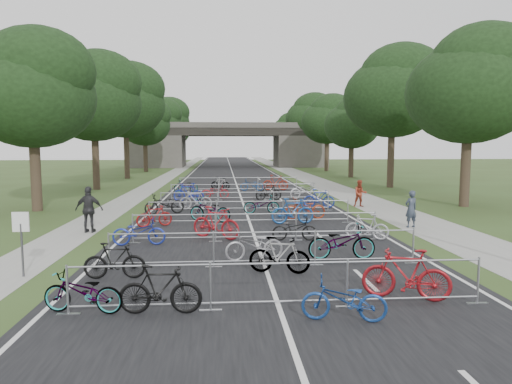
# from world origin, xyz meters

# --- Properties ---
(ground) EXTENTS (200.00, 200.00, 0.00)m
(ground) POSITION_xyz_m (0.00, 0.00, 0.00)
(ground) COLOR #35481E
(ground) RESTS_ON ground
(road) EXTENTS (11.00, 140.00, 0.01)m
(road) POSITION_xyz_m (0.00, 50.00, 0.01)
(road) COLOR black
(road) RESTS_ON ground
(sidewalk_right) EXTENTS (3.00, 140.00, 0.01)m
(sidewalk_right) POSITION_xyz_m (8.00, 50.00, 0.01)
(sidewalk_right) COLOR gray
(sidewalk_right) RESTS_ON ground
(sidewalk_left) EXTENTS (2.00, 140.00, 0.01)m
(sidewalk_left) POSITION_xyz_m (-7.50, 50.00, 0.01)
(sidewalk_left) COLOR gray
(sidewalk_left) RESTS_ON ground
(lane_markings) EXTENTS (0.12, 140.00, 0.00)m
(lane_markings) POSITION_xyz_m (0.00, 50.00, 0.00)
(lane_markings) COLOR silver
(lane_markings) RESTS_ON ground
(overpass_bridge) EXTENTS (31.00, 8.00, 7.05)m
(overpass_bridge) POSITION_xyz_m (0.00, 65.00, 3.53)
(overpass_bridge) COLOR #4C4844
(overpass_bridge) RESTS_ON ground
(park_sign) EXTENTS (0.45, 0.06, 1.83)m
(park_sign) POSITION_xyz_m (-6.80, 3.00, 1.27)
(park_sign) COLOR #4C4C51
(park_sign) RESTS_ON ground
(tree_left_0) EXTENTS (6.72, 6.72, 10.25)m
(tree_left_0) POSITION_xyz_m (-11.39, 15.93, 6.49)
(tree_left_0) COLOR #33261C
(tree_left_0) RESTS_ON ground
(tree_right_0) EXTENTS (7.17, 7.17, 10.93)m
(tree_right_0) POSITION_xyz_m (13.11, 15.93, 6.92)
(tree_right_0) COLOR #33261C
(tree_right_0) RESTS_ON ground
(tree_left_1) EXTENTS (7.56, 7.56, 11.53)m
(tree_left_1) POSITION_xyz_m (-11.39, 27.93, 7.30)
(tree_left_1) COLOR #33261C
(tree_left_1) RESTS_ON ground
(tree_right_1) EXTENTS (8.18, 8.18, 12.47)m
(tree_right_1) POSITION_xyz_m (13.11, 27.93, 7.90)
(tree_right_1) COLOR #33261C
(tree_right_1) RESTS_ON ground
(tree_left_2) EXTENTS (8.40, 8.40, 12.81)m
(tree_left_2) POSITION_xyz_m (-11.39, 39.93, 8.12)
(tree_left_2) COLOR #33261C
(tree_left_2) RESTS_ON ground
(tree_right_2) EXTENTS (6.16, 6.16, 9.39)m
(tree_right_2) POSITION_xyz_m (13.11, 39.93, 5.95)
(tree_right_2) COLOR #33261C
(tree_right_2) RESTS_ON ground
(tree_left_3) EXTENTS (6.72, 6.72, 10.25)m
(tree_left_3) POSITION_xyz_m (-11.39, 51.93, 6.49)
(tree_left_3) COLOR #33261C
(tree_left_3) RESTS_ON ground
(tree_right_3) EXTENTS (7.17, 7.17, 10.93)m
(tree_right_3) POSITION_xyz_m (13.11, 51.93, 6.92)
(tree_right_3) COLOR #33261C
(tree_right_3) RESTS_ON ground
(tree_left_4) EXTENTS (7.56, 7.56, 11.53)m
(tree_left_4) POSITION_xyz_m (-11.39, 63.93, 7.30)
(tree_left_4) COLOR #33261C
(tree_left_4) RESTS_ON ground
(tree_right_4) EXTENTS (8.18, 8.18, 12.47)m
(tree_right_4) POSITION_xyz_m (13.11, 63.93, 7.90)
(tree_right_4) COLOR #33261C
(tree_right_4) RESTS_ON ground
(tree_left_5) EXTENTS (8.40, 8.40, 12.81)m
(tree_left_5) POSITION_xyz_m (-11.39, 75.93, 8.12)
(tree_left_5) COLOR #33261C
(tree_left_5) RESTS_ON ground
(tree_right_5) EXTENTS (6.16, 6.16, 9.39)m
(tree_right_5) POSITION_xyz_m (13.11, 75.93, 5.95)
(tree_right_5) COLOR #33261C
(tree_right_5) RESTS_ON ground
(tree_left_6) EXTENTS (6.72, 6.72, 10.25)m
(tree_left_6) POSITION_xyz_m (-11.39, 87.93, 6.49)
(tree_left_6) COLOR #33261C
(tree_left_6) RESTS_ON ground
(tree_right_6) EXTENTS (7.17, 7.17, 10.93)m
(tree_right_6) POSITION_xyz_m (13.11, 87.93, 6.92)
(tree_right_6) COLOR #33261C
(tree_right_6) RESTS_ON ground
(barrier_row_0) EXTENTS (9.70, 0.08, 1.10)m
(barrier_row_0) POSITION_xyz_m (0.00, 0.00, 0.55)
(barrier_row_0) COLOR #9EA1A6
(barrier_row_0) RESTS_ON ground
(barrier_row_1) EXTENTS (9.70, 0.08, 1.10)m
(barrier_row_1) POSITION_xyz_m (0.00, 3.60, 0.55)
(barrier_row_1) COLOR #9EA1A6
(barrier_row_1) RESTS_ON ground
(barrier_row_2) EXTENTS (9.70, 0.08, 1.10)m
(barrier_row_2) POSITION_xyz_m (0.00, 7.20, 0.55)
(barrier_row_2) COLOR #9EA1A6
(barrier_row_2) RESTS_ON ground
(barrier_row_3) EXTENTS (9.70, 0.08, 1.10)m
(barrier_row_3) POSITION_xyz_m (0.00, 11.00, 0.55)
(barrier_row_3) COLOR #9EA1A6
(barrier_row_3) RESTS_ON ground
(barrier_row_4) EXTENTS (9.70, 0.08, 1.10)m
(barrier_row_4) POSITION_xyz_m (0.00, 15.00, 0.55)
(barrier_row_4) COLOR #9EA1A6
(barrier_row_4) RESTS_ON ground
(barrier_row_5) EXTENTS (9.70, 0.08, 1.10)m
(barrier_row_5) POSITION_xyz_m (0.00, 20.00, 0.55)
(barrier_row_5) COLOR #9EA1A6
(barrier_row_5) RESTS_ON ground
(barrier_row_6) EXTENTS (9.70, 0.08, 1.10)m
(barrier_row_6) POSITION_xyz_m (0.00, 26.00, 0.55)
(barrier_row_6) COLOR #9EA1A6
(barrier_row_6) RESTS_ON ground
(bike_0) EXTENTS (1.88, 0.95, 0.94)m
(bike_0) POSITION_xyz_m (-4.30, 0.04, 0.47)
(bike_0) COLOR #9EA1A6
(bike_0) RESTS_ON ground
(bike_1) EXTENTS (1.83, 0.60, 1.09)m
(bike_1) POSITION_xyz_m (-2.61, -0.12, 0.54)
(bike_1) COLOR black
(bike_1) RESTS_ON ground
(bike_2) EXTENTS (1.85, 0.95, 0.93)m
(bike_2) POSITION_xyz_m (1.24, -0.82, 0.46)
(bike_2) COLOR navy
(bike_2) RESTS_ON ground
(bike_3) EXTENTS (2.12, 1.27, 1.23)m
(bike_3) POSITION_xyz_m (3.06, 0.39, 0.61)
(bike_3) COLOR maroon
(bike_3) RESTS_ON ground
(bike_4) EXTENTS (1.68, 0.48, 1.01)m
(bike_4) POSITION_xyz_m (-4.21, 2.60, 0.50)
(bike_4) COLOR black
(bike_4) RESTS_ON ground
(bike_5) EXTENTS (1.97, 1.00, 0.99)m
(bike_5) POSITION_xyz_m (-0.26, 4.32, 0.49)
(bike_5) COLOR #939298
(bike_5) RESTS_ON ground
(bike_6) EXTENTS (1.82, 0.91, 1.05)m
(bike_6) POSITION_xyz_m (0.35, 2.81, 0.53)
(bike_6) COLOR #9EA1A6
(bike_6) RESTS_ON ground
(bike_7) EXTENTS (2.16, 0.77, 1.13)m
(bike_7) POSITION_xyz_m (2.51, 4.20, 0.56)
(bike_7) COLOR #9EA1A6
(bike_7) RESTS_ON ground
(bike_8) EXTENTS (1.93, 0.77, 1.00)m
(bike_8) POSITION_xyz_m (-4.30, 6.78, 0.50)
(bike_8) COLOR navy
(bike_8) RESTS_ON ground
(bike_9) EXTENTS (2.10, 1.61, 1.26)m
(bike_9) POSITION_xyz_m (-1.53, 7.72, 0.63)
(bike_9) COLOR maroon
(bike_9) RESTS_ON ground
(bike_10) EXTENTS (1.74, 0.69, 0.90)m
(bike_10) POSITION_xyz_m (1.47, 7.19, 0.45)
(bike_10) COLOR black
(bike_10) RESTS_ON ground
(bike_11) EXTENTS (1.71, 1.01, 0.99)m
(bike_11) POSITION_xyz_m (4.30, 7.17, 0.49)
(bike_11) COLOR #B0B1B8
(bike_11) RESTS_ON ground
(bike_12) EXTENTS (1.67, 1.07, 0.98)m
(bike_12) POSITION_xyz_m (-4.30, 10.53, 0.49)
(bike_12) COLOR maroon
(bike_12) RESTS_ON ground
(bike_13) EXTENTS (2.23, 1.58, 1.11)m
(bike_13) POSITION_xyz_m (-1.87, 11.69, 0.56)
(bike_13) COLOR #9EA1A6
(bike_13) RESTS_ON ground
(bike_14) EXTENTS (2.02, 0.70, 1.20)m
(bike_14) POSITION_xyz_m (1.96, 10.81, 0.60)
(bike_14) COLOR #1A488F
(bike_14) RESTS_ON ground
(bike_15) EXTENTS (2.11, 0.94, 1.07)m
(bike_15) POSITION_xyz_m (2.77, 12.04, 0.54)
(bike_15) COLOR maroon
(bike_15) RESTS_ON ground
(bike_16) EXTENTS (2.22, 1.49, 1.11)m
(bike_16) POSITION_xyz_m (-4.30, 14.15, 0.55)
(bike_16) COLOR black
(bike_16) RESTS_ON ground
(bike_17) EXTENTS (1.86, 0.57, 1.11)m
(bike_17) POSITION_xyz_m (-2.78, 15.77, 0.55)
(bike_17) COLOR #95969C
(bike_17) RESTS_ON ground
(bike_18) EXTENTS (1.91, 0.72, 1.00)m
(bike_18) POSITION_xyz_m (0.78, 13.98, 0.50)
(bike_18) COLOR #9EA1A6
(bike_18) RESTS_ON ground
(bike_19) EXTENTS (1.87, 0.93, 1.08)m
(bike_19) POSITION_xyz_m (4.30, 16.02, 0.54)
(bike_19) COLOR navy
(bike_19) RESTS_ON ground
(bike_20) EXTENTS (2.11, 1.09, 1.22)m
(bike_20) POSITION_xyz_m (-3.42, 19.17, 0.61)
(bike_20) COLOR navy
(bike_20) RESTS_ON ground
(bike_21) EXTENTS (1.90, 0.85, 0.97)m
(bike_21) POSITION_xyz_m (-1.76, 20.87, 0.48)
(bike_21) COLOR maroon
(bike_21) RESTS_ON ground
(bike_22) EXTENTS (1.82, 0.82, 1.06)m
(bike_22) POSITION_xyz_m (1.73, 19.65, 0.53)
(bike_22) COLOR black
(bike_22) RESTS_ON ground
(bike_23) EXTENTS (2.19, 0.99, 1.11)m
(bike_23) POSITION_xyz_m (4.30, 20.44, 0.55)
(bike_23) COLOR #A7A7AE
(bike_23) RESTS_ON ground
(bike_24) EXTENTS (2.00, 1.31, 0.99)m
(bike_24) POSITION_xyz_m (-4.05, 25.07, 0.50)
(bike_24) COLOR #9EA1A6
(bike_24) RESTS_ON ground
(bike_25) EXTENTS (1.70, 1.18, 1.01)m
(bike_25) POSITION_xyz_m (-1.45, 27.00, 0.50)
(bike_25) COLOR #9EA1A6
(bike_25) RESTS_ON ground
(bike_26) EXTENTS (1.95, 1.01, 0.97)m
(bike_26) POSITION_xyz_m (1.04, 25.85, 0.49)
(bike_26) COLOR navy
(bike_26) RESTS_ON ground
(bike_27) EXTENTS (2.12, 0.98, 1.23)m
(bike_27) POSITION_xyz_m (2.96, 26.29, 0.61)
(bike_27) COLOR maroon
(bike_27) RESTS_ON ground
(pedestrian_a) EXTENTS (0.68, 0.54, 1.64)m
(pedestrian_a) POSITION_xyz_m (7.03, 9.55, 0.82)
(pedestrian_a) COLOR #2E3646
(pedestrian_a) RESTS_ON ground
(pedestrian_b) EXTENTS (0.83, 0.68, 1.58)m
(pedestrian_b) POSITION_xyz_m (6.80, 16.27, 0.79)
(pedestrian_b) COLOR #963520
(pedestrian_b) RESTS_ON ground
(pedestrian_c) EXTENTS (1.15, 0.53, 1.93)m
(pedestrian_c) POSITION_xyz_m (-6.80, 9.41, 0.96)
(pedestrian_c) COLOR #262629
(pedestrian_c) RESTS_ON ground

